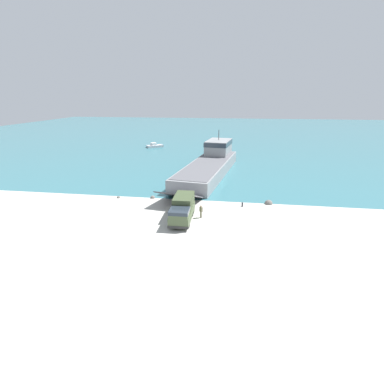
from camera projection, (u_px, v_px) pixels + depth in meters
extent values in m
plane|color=#B7B5AD|center=(186.00, 214.00, 41.37)|extent=(240.00, 240.00, 0.00)
cube|color=#336B75|center=(223.00, 133.00, 131.64)|extent=(240.00, 180.00, 0.01)
cube|color=gray|center=(208.00, 169.00, 61.53)|extent=(11.12, 30.46, 2.46)
cube|color=#56565B|center=(208.00, 163.00, 61.14)|extent=(10.40, 29.20, 0.08)
cube|color=gray|center=(218.00, 147.00, 69.96)|extent=(6.05, 8.94, 3.29)
cube|color=#28333D|center=(219.00, 143.00, 69.66)|extent=(6.20, 9.04, 0.99)
cylinder|color=#3F3F42|center=(219.00, 135.00, 69.09)|extent=(0.16, 0.16, 2.40)
cube|color=#56565B|center=(180.00, 195.00, 45.17)|extent=(6.79, 6.87, 2.45)
cube|color=#475638|center=(182.00, 213.00, 39.05)|extent=(2.66, 7.11, 1.15)
cube|color=#475638|center=(179.00, 213.00, 36.54)|extent=(2.39, 2.45, 0.87)
cube|color=#28333D|center=(179.00, 211.00, 36.47)|extent=(2.47, 2.48, 0.44)
cube|color=#3C492E|center=(184.00, 201.00, 39.77)|extent=(2.49, 4.51, 1.50)
cube|color=#2D2D2D|center=(178.00, 227.00, 35.92)|extent=(2.54, 0.30, 0.32)
cylinder|color=black|center=(188.00, 223.00, 36.97)|extent=(0.39, 1.18, 1.17)
cylinder|color=black|center=(171.00, 222.00, 37.22)|extent=(0.39, 1.18, 1.17)
cylinder|color=black|center=(192.00, 212.00, 40.58)|extent=(0.39, 1.18, 1.17)
cylinder|color=black|center=(177.00, 211.00, 40.83)|extent=(0.39, 1.18, 1.17)
cylinder|color=black|center=(193.00, 209.00, 41.62)|extent=(0.39, 1.18, 1.17)
cylinder|color=black|center=(178.00, 208.00, 41.87)|extent=(0.39, 1.18, 1.17)
cylinder|color=#6B664C|center=(201.00, 215.00, 39.93)|extent=(0.14, 0.14, 0.85)
cylinder|color=#6B664C|center=(201.00, 214.00, 40.08)|extent=(0.14, 0.14, 0.85)
cube|color=#6B664C|center=(201.00, 209.00, 39.78)|extent=(0.46, 0.49, 0.67)
sphere|color=tan|center=(201.00, 206.00, 39.64)|extent=(0.23, 0.23, 0.23)
cube|color=#B7BABF|center=(155.00, 146.00, 94.95)|extent=(5.54, 4.95, 0.69)
cube|color=silver|center=(154.00, 144.00, 94.57)|extent=(2.23, 2.28, 0.76)
cylinder|color=#333338|center=(242.00, 205.00, 44.01)|extent=(0.25, 0.25, 0.48)
sphere|color=#333338|center=(242.00, 203.00, 43.91)|extent=(0.28, 0.28, 0.28)
sphere|color=#66605B|center=(153.00, 198.00, 47.82)|extent=(0.78, 0.78, 0.78)
sphere|color=#66605B|center=(269.00, 204.00, 45.24)|extent=(1.21, 1.21, 1.21)
sphere|color=#66605B|center=(119.00, 198.00, 47.90)|extent=(0.56, 0.56, 0.56)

